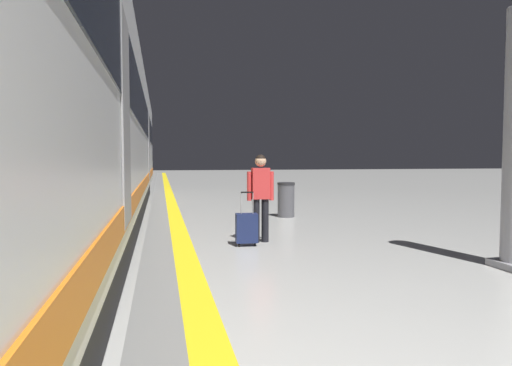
{
  "coord_description": "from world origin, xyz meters",
  "views": [
    {
      "loc": [
        -1.26,
        1.14,
        1.54
      ],
      "look_at": [
        0.13,
        7.51,
        1.18
      ],
      "focal_mm": 31.07,
      "sensor_mm": 36.0,
      "label": 1
    }
  ],
  "objects": [
    {
      "name": "safety_line_strip",
      "position": [
        -0.88,
        10.0,
        0.0
      ],
      "size": [
        0.36,
        80.0,
        0.01
      ],
      "primitive_type": "cube",
      "color": "yellow",
      "rests_on": "ground"
    },
    {
      "name": "tactile_edge_band",
      "position": [
        -1.23,
        10.0,
        0.0
      ],
      "size": [
        0.66,
        80.0,
        0.01
      ],
      "primitive_type": "cube",
      "color": "slate",
      "rests_on": "ground"
    },
    {
      "name": "suitcase_near",
      "position": [
        0.22,
        8.72,
        0.32
      ],
      "size": [
        0.39,
        0.25,
        0.96
      ],
      "color": "#19234C",
      "rests_on": "ground"
    },
    {
      "name": "waste_bin",
      "position": [
        1.97,
        12.29,
        0.46
      ],
      "size": [
        0.46,
        0.46,
        0.91
      ],
      "color": "#4C4C51",
      "rests_on": "ground"
    },
    {
      "name": "passenger_near",
      "position": [
        0.54,
        9.02,
        0.93
      ],
      "size": [
        0.5,
        0.21,
        1.61
      ],
      "color": "black",
      "rests_on": "ground"
    },
    {
      "name": "high_speed_train",
      "position": [
        -3.04,
        9.83,
        2.5
      ],
      "size": [
        2.94,
        27.43,
        4.97
      ],
      "color": "#38383D",
      "rests_on": "ground"
    }
  ]
}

